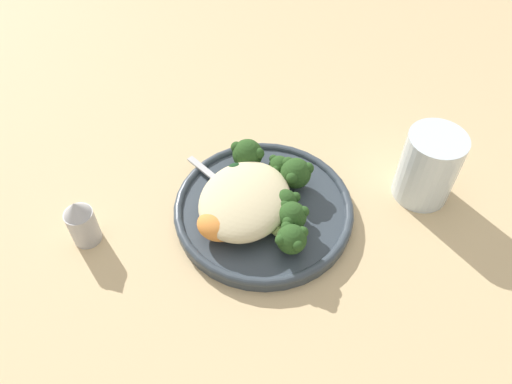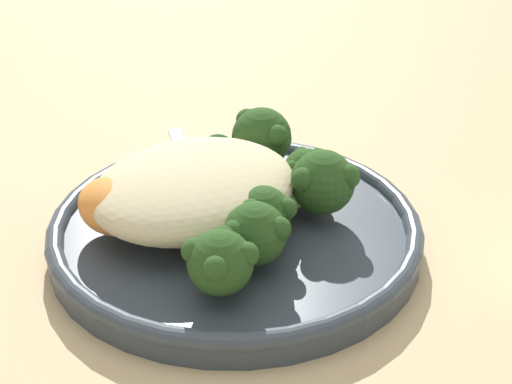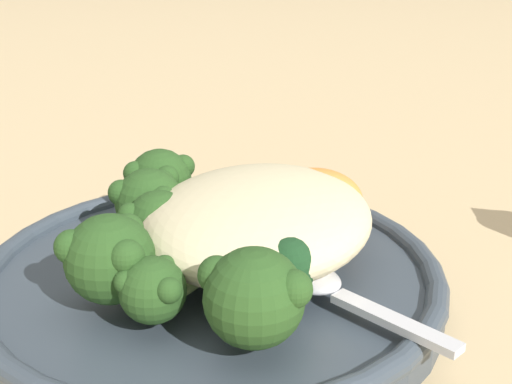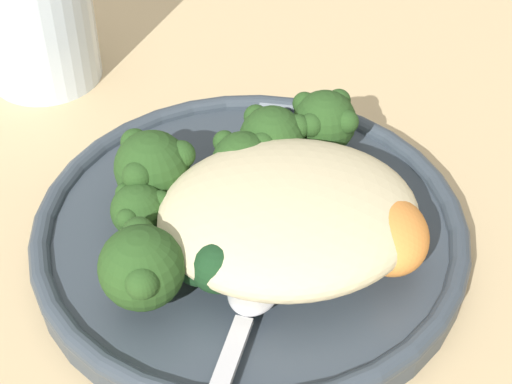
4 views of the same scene
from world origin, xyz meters
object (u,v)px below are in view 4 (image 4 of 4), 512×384
object	(u,v)px
quinoa_mound	(289,215)
broccoli_stalk_5	(172,257)
broccoli_stalk_1	(273,145)
broccoli_stalk_2	(248,173)
sweet_potato_chunk_0	(318,197)
water_glass	(35,10)
plate	(258,232)
spoon	(249,305)
sweet_potato_chunk_1	(388,234)
broccoli_stalk_0	(314,143)
broccoli_stalk_3	(179,178)
broccoli_stalk_4	(186,214)
kale_tuft	(222,255)

from	to	relation	value
quinoa_mound	broccoli_stalk_5	world-z (taller)	broccoli_stalk_5
broccoli_stalk_1	broccoli_stalk_2	bearing A→B (deg)	141.86
sweet_potato_chunk_0	water_glass	world-z (taller)	water_glass
plate	spoon	world-z (taller)	spoon
sweet_potato_chunk_1	broccoli_stalk_0	bearing A→B (deg)	-73.71
quinoa_mound	sweet_potato_chunk_1	xyz separation A→B (m)	(-0.05, 0.02, -0.00)
broccoli_stalk_3	water_glass	distance (m)	0.19
broccoli_stalk_4	kale_tuft	distance (m)	0.04
broccoli_stalk_1	broccoli_stalk_4	size ratio (longest dim) A/B	0.76
sweet_potato_chunk_1	kale_tuft	bearing A→B (deg)	1.14
broccoli_stalk_2	spoon	xyz separation A→B (m)	(0.01, 0.08, -0.01)
broccoli_stalk_1	broccoli_stalk_4	bearing A→B (deg)	132.55
plate	broccoli_stalk_3	size ratio (longest dim) A/B	2.05
quinoa_mound	water_glass	distance (m)	0.25
broccoli_stalk_0	kale_tuft	xyz separation A→B (m)	(0.06, 0.08, -0.00)
plate	spoon	distance (m)	0.07
broccoli_stalk_0	water_glass	distance (m)	0.22
broccoli_stalk_3	broccoli_stalk_4	distance (m)	0.02
broccoli_stalk_0	broccoli_stalk_1	bearing A→B (deg)	121.71
sweet_potato_chunk_0	broccoli_stalk_1	bearing A→B (deg)	-69.68
broccoli_stalk_3	sweet_potato_chunk_1	distance (m)	0.12
quinoa_mound	broccoli_stalk_3	world-z (taller)	broccoli_stalk_3
broccoli_stalk_3	sweet_potato_chunk_1	xyz separation A→B (m)	(-0.10, 0.06, -0.00)
quinoa_mound	sweet_potato_chunk_0	xyz separation A→B (m)	(-0.02, -0.01, -0.00)
broccoli_stalk_1	broccoli_stalk_3	bearing A→B (deg)	114.17
quinoa_mound	sweet_potato_chunk_1	world-z (taller)	quinoa_mound
broccoli_stalk_0	sweet_potato_chunk_1	world-z (taller)	broccoli_stalk_0
broccoli_stalk_0	quinoa_mound	bearing A→B (deg)	-173.02
spoon	water_glass	distance (m)	0.28
broccoli_stalk_4	sweet_potato_chunk_1	size ratio (longest dim) A/B	2.36
broccoli_stalk_0	kale_tuft	bearing A→B (deg)	171.81
broccoli_stalk_3	spoon	xyz separation A→B (m)	(-0.03, 0.08, -0.01)
spoon	water_glass	xyz separation A→B (m)	(0.11, -0.25, 0.03)
broccoli_stalk_3	spoon	distance (m)	0.09
broccoli_stalk_1	broccoli_stalk_3	world-z (taller)	broccoli_stalk_3
broccoli_stalk_1	broccoli_stalk_2	world-z (taller)	broccoli_stalk_1
plate	spoon	xyz separation A→B (m)	(0.01, 0.06, 0.01)
broccoli_stalk_3	kale_tuft	xyz separation A→B (m)	(-0.02, 0.06, -0.00)
plate	broccoli_stalk_2	distance (m)	0.03
broccoli_stalk_4	quinoa_mound	bearing A→B (deg)	166.82
sweet_potato_chunk_0	spoon	xyz separation A→B (m)	(0.05, 0.06, -0.01)
broccoli_stalk_0	broccoli_stalk_5	xyz separation A→B (m)	(0.09, 0.08, 0.00)
broccoli_stalk_2	broccoli_stalk_5	world-z (taller)	broccoli_stalk_5
broccoli_stalk_2	sweet_potato_chunk_0	size ratio (longest dim) A/B	1.42
water_glass	sweet_potato_chunk_0	bearing A→B (deg)	128.20
kale_tuft	quinoa_mound	bearing A→B (deg)	-152.32
quinoa_mound	broccoli_stalk_5	bearing A→B (deg)	17.61
broccoli_stalk_1	spoon	size ratio (longest dim) A/B	0.94
sweet_potato_chunk_0	kale_tuft	world-z (taller)	sweet_potato_chunk_0
water_glass	broccoli_stalk_2	bearing A→B (deg)	125.45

